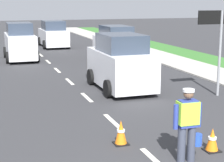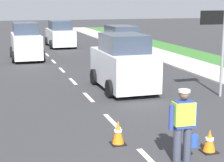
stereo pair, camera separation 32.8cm
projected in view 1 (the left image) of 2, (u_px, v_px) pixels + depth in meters
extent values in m
plane|color=#333335|center=(40.00, 55.00, 25.52)|extent=(96.00, 96.00, 0.00)
cube|color=silver|center=(154.00, 160.00, 8.54)|extent=(0.14, 1.40, 0.01)
cube|color=silver|center=(112.00, 121.00, 11.32)|extent=(0.14, 1.40, 0.01)
cube|color=silver|center=(87.00, 97.00, 14.11)|extent=(0.14, 1.40, 0.01)
cube|color=silver|center=(70.00, 82.00, 16.89)|extent=(0.14, 1.40, 0.01)
cube|color=silver|center=(57.00, 70.00, 19.67)|extent=(0.14, 1.40, 0.01)
cube|color=silver|center=(48.00, 62.00, 22.46)|extent=(0.14, 1.40, 0.01)
cube|color=silver|center=(41.00, 55.00, 25.24)|extent=(0.14, 1.40, 0.01)
cube|color=silver|center=(35.00, 50.00, 28.02)|extent=(0.14, 1.40, 0.01)
cube|color=silver|center=(30.00, 45.00, 30.80)|extent=(0.14, 1.40, 0.01)
cube|color=silver|center=(26.00, 42.00, 33.59)|extent=(0.14, 1.40, 0.01)
cube|color=silver|center=(23.00, 39.00, 36.37)|extent=(0.14, 1.40, 0.01)
cube|color=silver|center=(20.00, 36.00, 39.15)|extent=(0.14, 1.40, 0.01)
cube|color=silver|center=(18.00, 34.00, 41.94)|extent=(0.14, 1.40, 0.01)
cube|color=silver|center=(16.00, 32.00, 44.72)|extent=(0.14, 1.40, 0.01)
cube|color=silver|center=(14.00, 30.00, 47.50)|extent=(0.14, 1.40, 0.01)
cube|color=silver|center=(12.00, 28.00, 50.29)|extent=(0.14, 1.40, 0.01)
cylinder|color=#383D4C|center=(181.00, 145.00, 8.36)|extent=(0.18, 0.18, 0.82)
cylinder|color=#383D4C|center=(191.00, 144.00, 8.42)|extent=(0.18, 0.18, 0.82)
cube|color=navy|center=(188.00, 114.00, 8.24)|extent=(0.41, 0.25, 0.60)
cube|color=#A5EA33|center=(188.00, 113.00, 8.24)|extent=(0.47, 0.30, 0.51)
cylinder|color=navy|center=(176.00, 117.00, 8.17)|extent=(0.11, 0.11, 0.55)
cylinder|color=navy|center=(199.00, 115.00, 8.33)|extent=(0.11, 0.11, 0.55)
sphere|color=brown|center=(189.00, 94.00, 8.15)|extent=(0.22, 0.22, 0.22)
cylinder|color=silver|center=(189.00, 90.00, 8.14)|extent=(0.26, 0.26, 0.06)
cylinder|color=#2347B7|center=(196.00, 140.00, 8.56)|extent=(0.26, 0.26, 0.26)
cylinder|color=gray|center=(220.00, 54.00, 14.09)|extent=(0.10, 0.10, 3.20)
cube|color=white|center=(212.00, 17.00, 13.72)|extent=(1.10, 0.05, 0.44)
cube|color=black|center=(212.00, 17.00, 13.70)|extent=(1.16, 0.04, 0.50)
cube|color=black|center=(121.00, 143.00, 9.50)|extent=(0.36, 0.36, 0.03)
cone|color=orange|center=(121.00, 132.00, 9.44)|extent=(0.30, 0.30, 0.59)
cylinder|color=white|center=(121.00, 131.00, 9.43)|extent=(0.20, 0.20, 0.06)
cube|color=black|center=(212.00, 150.00, 9.07)|extent=(0.36, 0.36, 0.03)
cone|color=orange|center=(212.00, 139.00, 9.01)|extent=(0.30, 0.30, 0.54)
cylinder|color=white|center=(212.00, 138.00, 9.01)|extent=(0.20, 0.20, 0.06)
cube|color=silver|center=(120.00, 68.00, 15.29)|extent=(1.76, 3.83, 1.37)
cube|color=#2D3847|center=(121.00, 43.00, 14.98)|extent=(1.55, 2.11, 0.70)
cylinder|color=black|center=(91.00, 77.00, 16.22)|extent=(0.22, 0.68, 0.68)
cylinder|color=black|center=(130.00, 74.00, 16.78)|extent=(0.22, 0.68, 0.68)
cylinder|color=black|center=(108.00, 89.00, 14.01)|extent=(0.22, 0.68, 0.68)
cylinder|color=black|center=(153.00, 85.00, 14.57)|extent=(0.22, 0.68, 0.68)
cube|color=silver|center=(115.00, 48.00, 22.67)|extent=(1.64, 4.21, 1.23)
cube|color=#2D3847|center=(116.00, 32.00, 22.37)|extent=(1.45, 2.32, 0.70)
cylinder|color=black|center=(96.00, 53.00, 23.71)|extent=(0.22, 0.68, 0.68)
cylinder|color=black|center=(121.00, 52.00, 24.23)|extent=(0.22, 0.68, 0.68)
cylinder|color=black|center=(109.00, 59.00, 21.29)|extent=(0.22, 0.68, 0.68)
cylinder|color=black|center=(136.00, 58.00, 21.81)|extent=(0.22, 0.68, 0.68)
cube|color=silver|center=(53.00, 37.00, 29.68)|extent=(1.76, 4.26, 1.17)
cube|color=#2D3847|center=(53.00, 25.00, 29.39)|extent=(1.55, 2.34, 0.70)
cylinder|color=black|center=(40.00, 41.00, 30.71)|extent=(0.22, 0.68, 0.68)
cylinder|color=black|center=(62.00, 41.00, 31.27)|extent=(0.22, 0.68, 0.68)
cylinder|color=black|center=(45.00, 45.00, 28.26)|extent=(0.22, 0.68, 0.68)
cylinder|color=black|center=(68.00, 44.00, 28.82)|extent=(0.22, 0.68, 0.68)
cube|color=silver|center=(20.00, 46.00, 23.09)|extent=(1.62, 4.06, 1.38)
cube|color=#2D3847|center=(19.00, 28.00, 22.96)|extent=(1.43, 2.23, 0.70)
cylinder|color=black|center=(37.00, 56.00, 22.28)|extent=(0.22, 0.68, 0.68)
cylinder|color=black|center=(8.00, 58.00, 21.77)|extent=(0.22, 0.68, 0.68)
cylinder|color=black|center=(32.00, 51.00, 24.62)|extent=(0.22, 0.68, 0.68)
cylinder|color=black|center=(5.00, 52.00, 24.10)|extent=(0.22, 0.68, 0.68)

